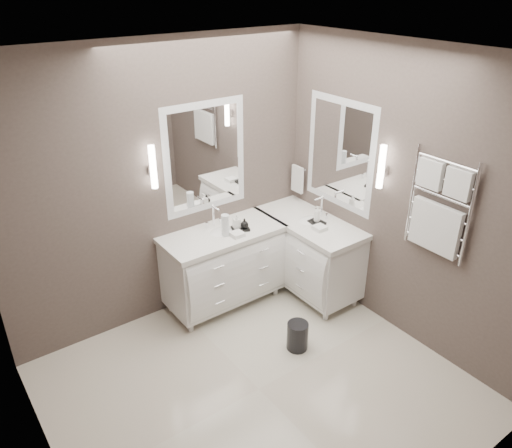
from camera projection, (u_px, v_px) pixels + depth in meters
floor at (259, 389)px, 4.23m from camera, size 3.20×3.00×0.01m
ceiling at (260, 57)px, 3.00m from camera, size 3.20×3.00×0.01m
wall_back at (164, 187)px, 4.70m from camera, size 3.20×0.01×2.70m
wall_front at (435, 372)px, 2.54m from camera, size 3.20×0.01×2.70m
wall_left at (28, 337)px, 2.77m from camera, size 0.01×3.00×2.70m
wall_right at (403, 198)px, 4.46m from camera, size 0.01×3.00×2.70m
vanity_back at (223, 263)px, 5.13m from camera, size 1.24×0.59×0.97m
vanity_right at (308, 250)px, 5.36m from camera, size 0.59×1.24×0.97m
mirror_back at (205, 158)px, 4.83m from camera, size 0.90×0.02×1.10m
mirror_right at (340, 154)px, 4.94m from camera, size 0.02×0.90×1.10m
sconce_back at (153, 168)px, 4.46m from camera, size 0.06×0.06×0.40m
sconce_right at (381, 168)px, 4.47m from camera, size 0.06×0.06×0.40m
towel_bar_corner at (297, 179)px, 5.51m from camera, size 0.03×0.22×0.30m
towel_ladder at (438, 211)px, 4.13m from camera, size 0.06×0.58×0.90m
waste_bin at (297, 336)px, 4.63m from camera, size 0.25×0.25×0.28m
amenity_tray_back at (240, 229)px, 4.99m from camera, size 0.20×0.17×0.03m
amenity_tray_right at (317, 222)px, 5.12m from camera, size 0.13×0.17×0.02m
water_bottle at (225, 225)px, 4.84m from camera, size 0.09×0.09×0.22m
soap_bottle_a at (237, 221)px, 4.95m from camera, size 0.08×0.08×0.15m
soap_bottle_b at (244, 223)px, 4.96m from camera, size 0.10×0.10×0.10m
soap_bottle_c at (317, 214)px, 5.07m from camera, size 0.09×0.09×0.17m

